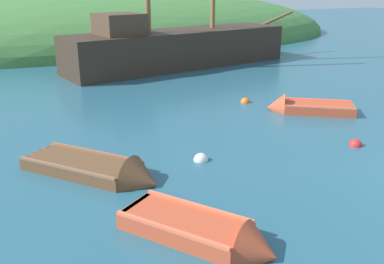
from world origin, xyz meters
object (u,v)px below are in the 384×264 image
sailing_ship (178,53)px  rowboat_outer_right (208,236)px  rowboat_center (104,173)px  buoy_orange (245,102)px  buoy_white (201,160)px  rowboat_outer_left (303,109)px  buoy_red (355,145)px

sailing_ship → rowboat_outer_right: sailing_ship is taller
rowboat_center → buoy_orange: bearing=83.9°
buoy_white → rowboat_outer_right: bearing=-114.3°
buoy_white → rowboat_outer_left: bearing=24.8°
rowboat_outer_left → rowboat_center: rowboat_center is taller
rowboat_outer_right → buoy_red: size_ratio=8.12×
sailing_ship → buoy_white: bearing=-121.2°
sailing_ship → buoy_red: (-0.23, -14.32, -0.83)m
buoy_orange → buoy_white: size_ratio=0.98×
sailing_ship → buoy_orange: bearing=-104.7°
sailing_ship → buoy_red: sailing_ship is taller
sailing_ship → buoy_white: sailing_ship is taller
rowboat_outer_left → buoy_red: size_ratio=8.27×
sailing_ship → buoy_orange: (-0.63, -8.60, -0.83)m
rowboat_center → buoy_orange: size_ratio=9.31×
rowboat_outer_right → buoy_orange: 10.31m
rowboat_center → buoy_white: size_ratio=9.09×
rowboat_center → buoy_orange: (7.14, 4.61, -0.10)m
buoy_orange → buoy_white: (-4.41, -4.74, 0.00)m
sailing_ship → rowboat_center: size_ratio=4.33×
buoy_orange → buoy_white: 6.47m
rowboat_center → rowboat_outer_left: bearing=67.7°
sailing_ship → buoy_orange: 8.67m
rowboat_outer_right → buoy_red: bearing=78.0°
sailing_ship → rowboat_outer_right: size_ratio=5.02×
rowboat_outer_right → buoy_white: rowboat_outer_right is taller
buoy_white → buoy_red: bearing=-11.5°
rowboat_outer_left → buoy_red: (-0.89, -3.62, -0.10)m
sailing_ship → rowboat_outer_left: bearing=-96.9°
rowboat_outer_left → sailing_ship: bearing=-50.8°
sailing_ship → rowboat_center: (-7.77, -13.22, -0.73)m
sailing_ship → buoy_white: (-5.04, -13.34, -0.83)m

